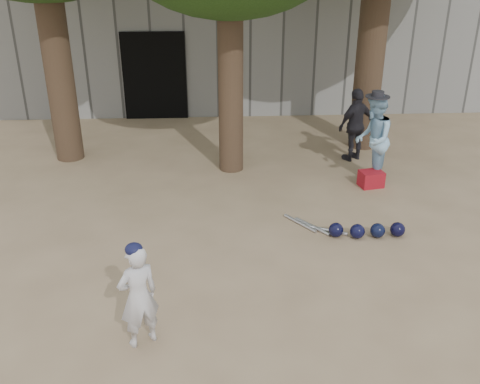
{
  "coord_description": "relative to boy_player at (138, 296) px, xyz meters",
  "views": [
    {
      "loc": [
        0.22,
        -5.86,
        4.13
      ],
      "look_at": [
        0.6,
        1.0,
        0.95
      ],
      "focal_mm": 40.0,
      "sensor_mm": 36.0,
      "label": 1
    }
  ],
  "objects": [
    {
      "name": "ground",
      "position": [
        0.63,
        0.97,
        -0.63
      ],
      "size": [
        70.0,
        70.0,
        0.0
      ],
      "primitive_type": "plane",
      "color": "#937C5E",
      "rests_on": "ground"
    },
    {
      "name": "boy_player",
      "position": [
        0.0,
        0.0,
        0.0
      ],
      "size": [
        0.55,
        0.49,
        1.26
      ],
      "primitive_type": "imported",
      "rotation": [
        0.0,
        0.0,
        3.67
      ],
      "color": "silver",
      "rests_on": "ground"
    },
    {
      "name": "spectator_blue",
      "position": [
        3.84,
        4.38,
        0.21
      ],
      "size": [
        0.85,
        0.97,
        1.69
      ],
      "primitive_type": "imported",
      "rotation": [
        0.0,
        0.0,
        4.41
      ],
      "color": "#8CBAD9",
      "rests_on": "ground"
    },
    {
      "name": "spectator_dark",
      "position": [
        3.82,
        5.54,
        0.13
      ],
      "size": [
        0.96,
        0.76,
        1.52
      ],
      "primitive_type": "imported",
      "rotation": [
        0.0,
        0.0,
        3.66
      ],
      "color": "black",
      "rests_on": "ground"
    },
    {
      "name": "red_bag",
      "position": [
        3.81,
        4.15,
        -0.48
      ],
      "size": [
        0.47,
        0.4,
        0.3
      ],
      "primitive_type": "cube",
      "rotation": [
        0.0,
        0.0,
        0.2
      ],
      "color": "#A51625",
      "rests_on": "ground"
    },
    {
      "name": "back_building",
      "position": [
        0.62,
        11.31,
        0.87
      ],
      "size": [
        16.0,
        5.24,
        3.0
      ],
      "color": "gray",
      "rests_on": "ground"
    },
    {
      "name": "helmet_row",
      "position": [
        3.22,
        2.25,
        -0.52
      ],
      "size": [
        1.19,
        0.29,
        0.23
      ],
      "color": "black",
      "rests_on": "ground"
    },
    {
      "name": "bat_pile",
      "position": [
        2.43,
        2.58,
        -0.6
      ],
      "size": [
        0.92,
        0.74,
        0.06
      ],
      "color": "#B5B5BC",
      "rests_on": "ground"
    }
  ]
}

